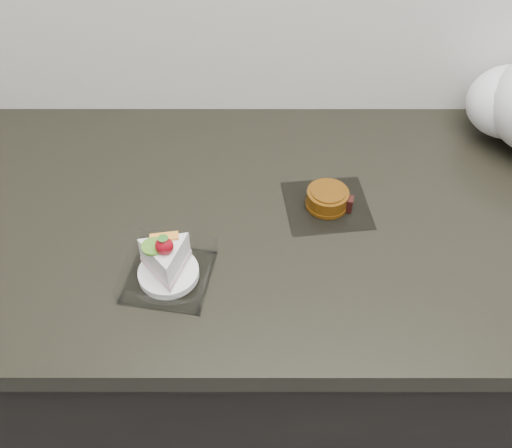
# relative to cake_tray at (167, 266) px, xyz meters

# --- Properties ---
(counter) EXTENTS (2.04, 0.64, 0.90)m
(counter) POSITION_rel_cake_tray_xyz_m (0.35, 0.15, -0.48)
(counter) COLOR black
(counter) RESTS_ON ground
(cake_tray) EXTENTS (0.15, 0.15, 0.10)m
(cake_tray) POSITION_rel_cake_tray_xyz_m (0.00, 0.00, 0.00)
(cake_tray) COLOR white
(cake_tray) RESTS_ON counter
(mooncake_wrap) EXTENTS (0.16, 0.15, 0.04)m
(mooncake_wrap) POSITION_rel_cake_tray_xyz_m (0.26, 0.16, -0.01)
(mooncake_wrap) COLOR white
(mooncake_wrap) RESTS_ON counter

